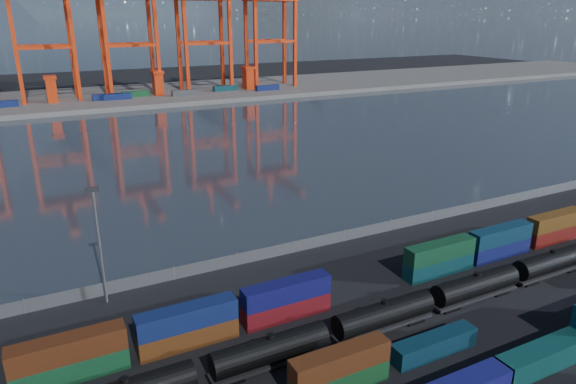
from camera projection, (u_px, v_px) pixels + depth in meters
name	position (u px, v px, depth m)	size (l,w,h in m)	color
ground	(402.00, 344.00, 61.41)	(700.00, 700.00, 0.00)	black
harbor_water	(171.00, 150.00, 149.64)	(700.00, 700.00, 0.00)	#28303A
far_quay	(111.00, 97.00, 237.55)	(700.00, 70.00, 2.00)	#514F4C
container_row_mid	(441.00, 341.00, 59.50)	(128.06, 2.27, 4.84)	navy
container_row_north	(312.00, 295.00, 67.73)	(140.31, 2.43, 5.17)	navy
tanker_string	(330.00, 332.00, 59.91)	(122.58, 3.02, 4.33)	black
waterfront_fence	(294.00, 247.00, 84.61)	(160.12, 0.12, 2.20)	#595B5E
yard_light_mast	(99.00, 240.00, 67.25)	(1.60, 0.40, 16.60)	slate
gantry_cranes	(84.00, 9.00, 216.05)	(199.80, 47.61, 64.47)	red
quay_containers	(89.00, 98.00, 219.83)	(172.58, 10.99, 2.60)	navy
straddle_carriers	(107.00, 85.00, 225.83)	(140.00, 7.00, 11.10)	red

